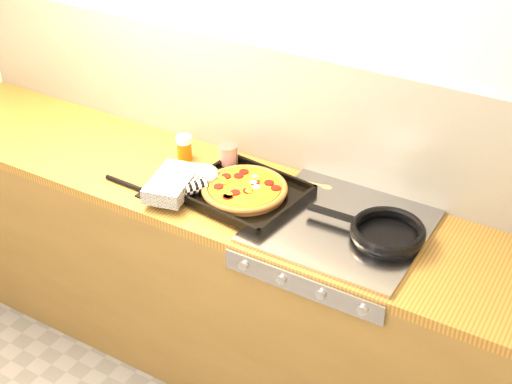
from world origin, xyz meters
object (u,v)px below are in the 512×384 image
Objects in this scene: frying_pan at (386,232)px; juice_glass at (184,148)px; tomato_can at (228,157)px; pizza_on_tray at (225,187)px.

juice_glass is (-0.95, 0.11, 0.02)m from frying_pan.
tomato_can is 1.00× the size of juice_glass.
pizza_on_tray is at bearing -175.62° from frying_pan.
pizza_on_tray is at bearing -60.56° from tomato_can.
pizza_on_tray is 1.31× the size of frying_pan.
frying_pan is at bearing 4.38° from pizza_on_tray.
tomato_can is at bearing 8.77° from juice_glass.
frying_pan is 0.95m from juice_glass.
tomato_can and juice_glass have the same top height.
frying_pan is 4.07× the size of tomato_can.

